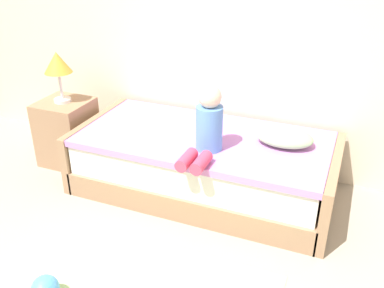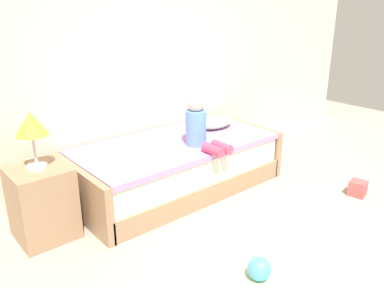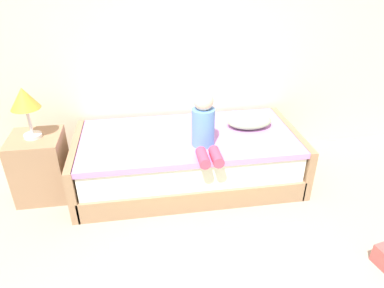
{
  "view_description": "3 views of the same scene",
  "coord_description": "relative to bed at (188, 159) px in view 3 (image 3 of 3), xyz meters",
  "views": [
    {
      "loc": [
        1.08,
        -0.87,
        1.99
      ],
      "look_at": [
        0.0,
        1.75,
        0.55
      ],
      "focal_mm": 39.96,
      "sensor_mm": 36.0,
      "label": 1
    },
    {
      "loc": [
        -2.23,
        -0.89,
        1.81
      ],
      "look_at": [
        0.0,
        1.75,
        0.55
      ],
      "focal_mm": 36.76,
      "sensor_mm": 36.0,
      "label": 2
    },
    {
      "loc": [
        -0.41,
        -0.85,
        2.02
      ],
      "look_at": [
        0.0,
        1.75,
        0.55
      ],
      "focal_mm": 32.78,
      "sensor_mm": 36.0,
      "label": 3
    }
  ],
  "objects": [
    {
      "name": "nightstand",
      "position": [
        -1.35,
        -0.0,
        0.05
      ],
      "size": [
        0.44,
        0.44,
        0.6
      ],
      "primitive_type": "cube",
      "color": "#997556",
      "rests_on": "ground"
    },
    {
      "name": "bed",
      "position": [
        0.0,
        0.0,
        0.0
      ],
      "size": [
        2.11,
        1.0,
        0.5
      ],
      "color": "#997556",
      "rests_on": "ground"
    },
    {
      "name": "area_rug",
      "position": [
        0.07,
        -1.3,
        -0.24
      ],
      "size": [
        1.6,
        1.1,
        0.01
      ],
      "primitive_type": "cube",
      "color": "#B2D189",
      "rests_on": "ground"
    },
    {
      "name": "pillow",
      "position": [
        0.62,
        0.1,
        0.32
      ],
      "size": [
        0.44,
        0.3,
        0.13
      ],
      "primitive_type": "ellipsoid",
      "color": "#99CC8C",
      "rests_on": "bed"
    },
    {
      "name": "child_figure",
      "position": [
        0.11,
        -0.23,
        0.46
      ],
      "size": [
        0.2,
        0.51,
        0.5
      ],
      "color": "#598CD1",
      "rests_on": "bed"
    },
    {
      "name": "table_lamp",
      "position": [
        -1.35,
        -0.0,
        0.69
      ],
      "size": [
        0.24,
        0.24,
        0.45
      ],
      "color": "silver",
      "rests_on": "nightstand"
    },
    {
      "name": "wall_rear",
      "position": [
        -0.0,
        0.6,
        1.2
      ],
      "size": [
        7.2,
        0.1,
        2.9
      ],
      "primitive_type": "cube",
      "color": "beige",
      "rests_on": "ground"
    }
  ]
}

